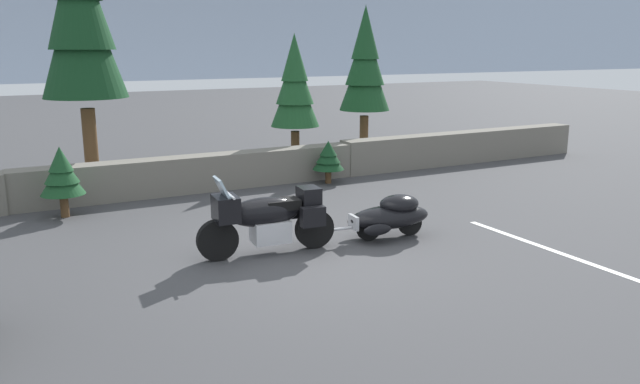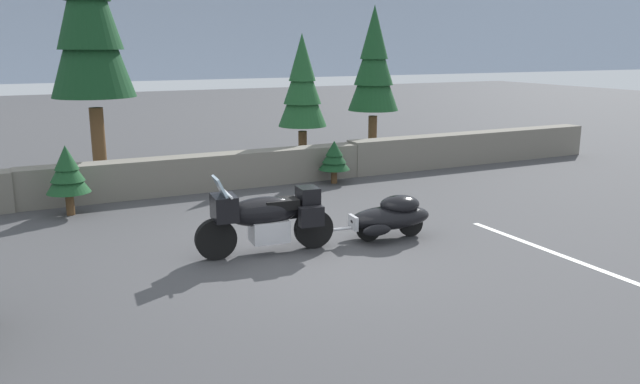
{
  "view_description": "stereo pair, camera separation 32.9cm",
  "coord_description": "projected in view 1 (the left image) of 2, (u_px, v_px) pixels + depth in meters",
  "views": [
    {
      "loc": [
        -4.2,
        -8.56,
        3.29
      ],
      "look_at": [
        0.76,
        0.72,
        0.85
      ],
      "focal_mm": 35.18,
      "sensor_mm": 36.0,
      "label": 1
    },
    {
      "loc": [
        -3.91,
        -8.71,
        3.29
      ],
      "look_at": [
        0.76,
        0.72,
        0.85
      ],
      "focal_mm": 35.18,
      "sensor_mm": 36.0,
      "label": 2
    }
  ],
  "objects": [
    {
      "name": "ground_plane",
      "position": [
        299.0,
        258.0,
        10.03
      ],
      "size": [
        80.0,
        80.0,
        0.0
      ],
      "primitive_type": "plane",
      "color": "#424244"
    },
    {
      "name": "stone_guard_wall",
      "position": [
        207.0,
        172.0,
        14.66
      ],
      "size": [
        24.0,
        0.65,
        0.9
      ],
      "color": "slate",
      "rests_on": "ground"
    },
    {
      "name": "distant_ridgeline",
      "position": [
        6.0,
        13.0,
        90.15
      ],
      "size": [
        240.0,
        80.0,
        16.0
      ],
      "primitive_type": "cube",
      "color": "#99A8BF",
      "rests_on": "ground"
    },
    {
      "name": "touring_motorcycle",
      "position": [
        267.0,
        217.0,
        10.09
      ],
      "size": [
        2.31,
        0.87,
        1.33
      ],
      "color": "black",
      "rests_on": "ground"
    },
    {
      "name": "car_shaped_trailer",
      "position": [
        390.0,
        215.0,
        10.99
      ],
      "size": [
        2.22,
        0.86,
        0.76
      ],
      "color": "black",
      "rests_on": "ground"
    },
    {
      "name": "pine_tree_tall",
      "position": [
        79.0,
        10.0,
        14.11
      ],
      "size": [
        1.91,
        1.91,
        6.57
      ],
      "color": "brown",
      "rests_on": "ground"
    },
    {
      "name": "pine_tree_secondary",
      "position": [
        295.0,
        85.0,
        16.76
      ],
      "size": [
        1.31,
        1.31,
        3.66
      ],
      "color": "brown",
      "rests_on": "ground"
    },
    {
      "name": "pine_tree_far_right",
      "position": [
        365.0,
        64.0,
        18.31
      ],
      "size": [
        1.48,
        1.48,
        4.48
      ],
      "color": "brown",
      "rests_on": "ground"
    },
    {
      "name": "pine_sapling_near",
      "position": [
        61.0,
        173.0,
        12.24
      ],
      "size": [
        0.85,
        0.85,
        1.41
      ],
      "color": "brown",
      "rests_on": "ground"
    },
    {
      "name": "pine_sapling_farther",
      "position": [
        328.0,
        157.0,
        15.38
      ],
      "size": [
        0.78,
        0.78,
        1.06
      ],
      "color": "brown",
      "rests_on": "ground"
    },
    {
      "name": "parking_stripe_marker",
      "position": [
        545.0,
        248.0,
        10.51
      ],
      "size": [
        0.12,
        3.6,
        0.01
      ],
      "primitive_type": "cube",
      "color": "silver",
      "rests_on": "ground"
    }
  ]
}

